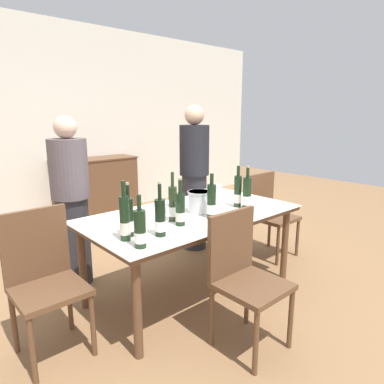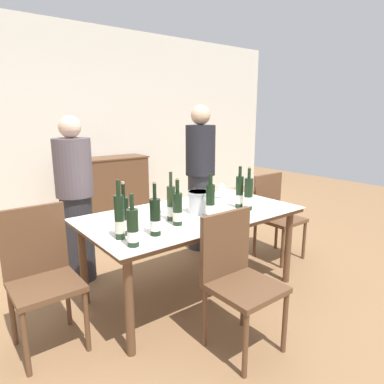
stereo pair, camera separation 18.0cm
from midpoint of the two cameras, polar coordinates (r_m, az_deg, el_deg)
name	(u,v)px [view 1 (the left image)]	position (r m, az deg, el deg)	size (l,w,h in m)	color
ground_plane	(192,291)	(3.16, -1.70, -16.24)	(12.00, 12.00, 0.00)	olive
back_wall	(55,124)	(5.36, -22.86, 10.47)	(8.00, 0.10, 2.80)	silver
sideboard_cabinet	(97,188)	(5.36, -16.55, 0.66)	(1.22, 0.46, 0.89)	brown
dining_table	(192,220)	(2.89, -1.79, -4.74)	(1.81, 0.98, 0.73)	brown
ice_bucket	(199,201)	(2.86, -0.59, -1.56)	(0.20, 0.20, 0.18)	silver
wine_bottle_0	(125,219)	(2.29, -13.38, -4.49)	(0.07, 0.07, 0.40)	black
wine_bottle_1	(247,194)	(2.99, 7.46, -0.36)	(0.07, 0.07, 0.38)	black
wine_bottle_2	(173,204)	(2.64, -5.18, -2.09)	(0.07, 0.07, 0.38)	#28381E
wine_bottle_3	(211,202)	(2.70, 1.36, -1.74)	(0.07, 0.07, 0.36)	black
wine_bottle_4	(238,192)	(3.04, 5.95, -0.03)	(0.07, 0.07, 0.37)	black
wine_bottle_5	(180,210)	(2.54, -4.00, -2.99)	(0.07, 0.07, 0.36)	black
wine_bottle_6	(160,219)	(2.33, -7.54, -4.44)	(0.08, 0.08, 0.38)	black
wine_bottle_7	(129,218)	(2.36, -12.66, -4.30)	(0.07, 0.07, 0.37)	black
wine_bottle_8	(140,230)	(2.16, -11.04, -6.23)	(0.08, 0.08, 0.34)	black
wine_glass_0	(205,194)	(3.09, 0.57, -0.32)	(0.08, 0.08, 0.15)	white
wine_glass_1	(194,195)	(3.03, -1.34, -0.44)	(0.09, 0.09, 0.16)	white
wine_glass_2	(218,188)	(3.34, 2.83, 0.73)	(0.08, 0.08, 0.15)	white
wine_glass_3	(162,211)	(2.62, -6.99, -3.13)	(0.07, 0.07, 0.14)	white
wine_glass_4	(173,194)	(3.07, -4.88, -0.37)	(0.09, 0.09, 0.16)	white
chair_left_end	(43,273)	(2.49, -25.49, -12.15)	(0.42, 0.42, 0.94)	brown
chair_right_end	(268,209)	(3.84, 11.28, -2.82)	(0.42, 0.42, 0.90)	brown
chair_near_front	(242,270)	(2.34, 6.18, -12.89)	(0.42, 0.42, 0.91)	brown
person_host	(71,203)	(3.25, -20.97, -1.80)	(0.33, 0.33, 1.53)	#2D2D33
person_guest_left	(194,179)	(3.87, -0.96, 2.23)	(0.33, 0.33, 1.63)	#2D2D33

